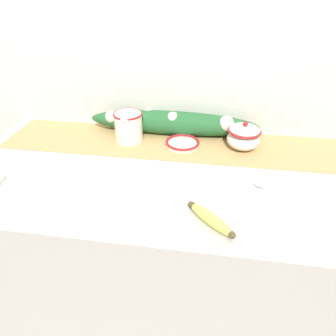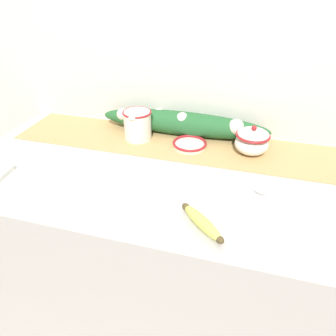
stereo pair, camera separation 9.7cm
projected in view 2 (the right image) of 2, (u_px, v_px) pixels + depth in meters
name	position (u px, v px, depth m)	size (l,w,h in m)	color
ground_plane	(165.00, 317.00, 1.56)	(12.00, 12.00, 0.00)	#B2A899
countertop	(165.00, 258.00, 1.31)	(1.47, 0.70, 0.92)	#B7B2AD
back_wall	(189.00, 64.00, 1.20)	(2.27, 0.04, 2.40)	silver
table_runner	(178.00, 144.00, 1.22)	(1.35, 0.27, 0.00)	tan
cream_pitcher	(138.00, 124.00, 1.22)	(0.12, 0.14, 0.12)	white
sugar_bowl	(252.00, 141.00, 1.12)	(0.13, 0.13, 0.11)	white
small_dish	(190.00, 144.00, 1.19)	(0.14, 0.14, 0.02)	white
banana	(202.00, 222.00, 0.81)	(0.14, 0.14, 0.03)	#CCD156
spoon	(257.00, 190.00, 0.95)	(0.18, 0.07, 0.01)	silver
poinsettia_garland	(184.00, 123.00, 1.26)	(0.72, 0.11, 0.10)	#235B2D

